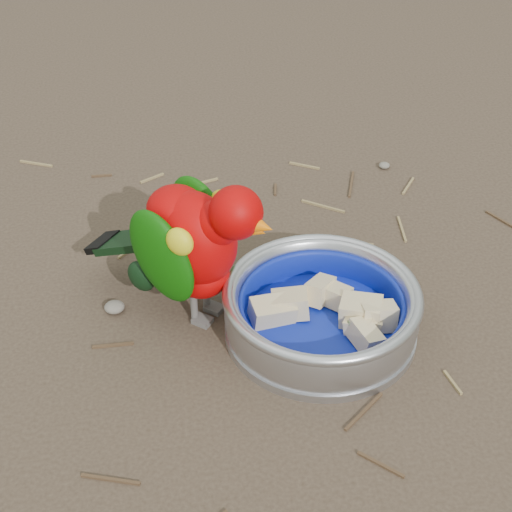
{
  "coord_description": "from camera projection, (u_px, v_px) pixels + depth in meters",
  "views": [
    {
      "loc": [
        -0.04,
        -0.66,
        0.6
      ],
      "look_at": [
        0.03,
        0.03,
        0.08
      ],
      "focal_mm": 55.0,
      "sensor_mm": 36.0,
      "label": 1
    }
  ],
  "objects": [
    {
      "name": "fruit_wedges",
      "position": [
        321.0,
        312.0,
        0.86
      ],
      "size": [
        0.13,
        0.13,
        0.03
      ],
      "primitive_type": null,
      "color": "beige",
      "rests_on": "food_bowl"
    },
    {
      "name": "bowl_wall",
      "position": [
        322.0,
        307.0,
        0.86
      ],
      "size": [
        0.21,
        0.21,
        0.04
      ],
      "primitive_type": null,
      "color": "#B2B2BA",
      "rests_on": "food_bowl"
    },
    {
      "name": "food_bowl",
      "position": [
        320.0,
        327.0,
        0.88
      ],
      "size": [
        0.21,
        0.21,
        0.02
      ],
      "primitive_type": "cylinder",
      "color": "#B2B2BA",
      "rests_on": "ground"
    },
    {
      "name": "ground_debris",
      "position": [
        254.0,
        290.0,
        0.94
      ],
      "size": [
        0.9,
        0.8,
        0.01
      ],
      "primitive_type": null,
      "color": "olive",
      "rests_on": "ground"
    },
    {
      "name": "ground",
      "position": [
        232.0,
        331.0,
        0.89
      ],
      "size": [
        60.0,
        60.0,
        0.0
      ],
      "primitive_type": "plane",
      "color": "#443529"
    },
    {
      "name": "lory_parrot",
      "position": [
        194.0,
        251.0,
        0.86
      ],
      "size": [
        0.24,
        0.22,
        0.18
      ],
      "primitive_type": null,
      "rotation": [
        0.0,
        0.0,
        -2.2
      ],
      "color": "#AF0203",
      "rests_on": "ground"
    }
  ]
}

